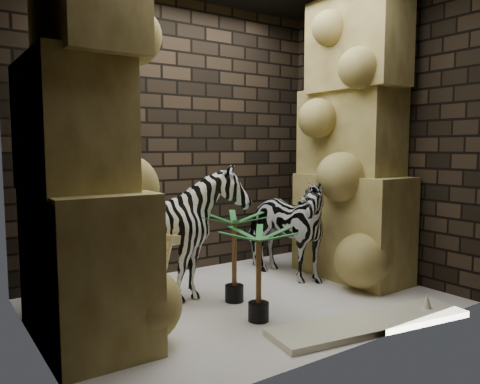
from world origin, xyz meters
TOP-DOWN VIEW (x-y plane):
  - floor at (0.00, 0.00)m, footprint 3.50×3.50m
  - wall_back at (0.00, 1.25)m, footprint 3.50×0.00m
  - wall_front at (0.00, -1.25)m, footprint 3.50×0.00m
  - wall_left at (-1.75, 0.00)m, footprint 0.00×3.00m
  - wall_right at (1.75, 0.00)m, footprint 0.00×3.00m
  - rock_pillar_left at (-1.40, 0.00)m, footprint 0.68×1.30m
  - rock_pillar_right at (1.42, 0.00)m, footprint 0.58×1.25m
  - zebra_right at (0.78, 0.39)m, footprint 0.70×1.13m
  - zebra_left at (-0.50, 0.40)m, footprint 1.06×1.29m
  - giraffe_toy at (-1.05, -0.33)m, footprint 0.43×0.29m
  - palm_front at (-0.06, 0.04)m, footprint 0.36×0.36m
  - palm_back at (-0.17, -0.46)m, footprint 0.36×0.36m
  - surfboard at (0.50, -1.05)m, footprint 1.76×0.68m

SIDE VIEW (x-z plane):
  - floor at x=0.00m, z-range 0.00..0.00m
  - surfboard at x=0.50m, z-range 0.00..0.05m
  - palm_back at x=-0.17m, z-range 0.00..0.76m
  - giraffe_toy at x=-1.05m, z-range 0.00..0.80m
  - palm_front at x=-0.06m, z-range 0.00..0.82m
  - zebra_left at x=-0.50m, z-range 0.00..1.14m
  - zebra_right at x=0.78m, z-range 0.00..1.27m
  - wall_back at x=0.00m, z-range -0.25..3.25m
  - wall_front at x=0.00m, z-range -0.25..3.25m
  - wall_left at x=-1.75m, z-range 0.00..3.00m
  - wall_right at x=1.75m, z-range 0.00..3.00m
  - rock_pillar_left at x=-1.40m, z-range 0.00..3.00m
  - rock_pillar_right at x=1.42m, z-range 0.00..3.00m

